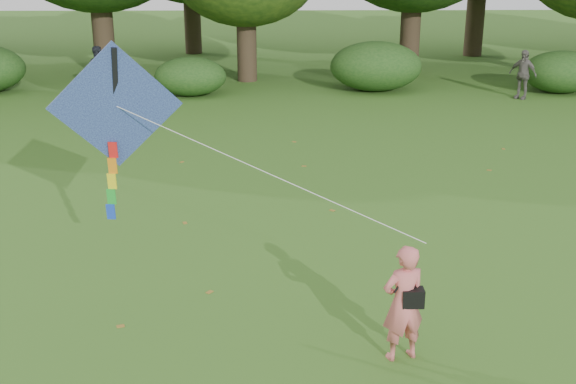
{
  "coord_description": "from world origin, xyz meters",
  "views": [
    {
      "loc": [
        -0.82,
        -9.6,
        5.62
      ],
      "look_at": [
        -0.62,
        2.0,
        1.5
      ],
      "focal_mm": 45.0,
      "sensor_mm": 36.0,
      "label": 1
    }
  ],
  "objects_px": {
    "flying_kite": "(116,110)",
    "bystander_left": "(100,71)",
    "man_kite_flyer": "(403,303)",
    "bystander_right": "(523,74)"
  },
  "relations": [
    {
      "from": "bystander_right",
      "to": "flying_kite",
      "type": "xyz_separation_m",
      "value": [
        -11.42,
        -15.05,
        2.22
      ]
    },
    {
      "from": "man_kite_flyer",
      "to": "bystander_left",
      "type": "xyz_separation_m",
      "value": [
        -8.28,
        18.01,
        0.05
      ]
    },
    {
      "from": "bystander_left",
      "to": "flying_kite",
      "type": "bearing_deg",
      "value": -109.09
    },
    {
      "from": "man_kite_flyer",
      "to": "flying_kite",
      "type": "distance_m",
      "value": 5.19
    },
    {
      "from": "flying_kite",
      "to": "bystander_left",
      "type": "bearing_deg",
      "value": 104.4
    },
    {
      "from": "man_kite_flyer",
      "to": "flying_kite",
      "type": "relative_size",
      "value": 0.31
    },
    {
      "from": "man_kite_flyer",
      "to": "bystander_right",
      "type": "xyz_separation_m",
      "value": [
        7.23,
        17.13,
        0.03
      ]
    },
    {
      "from": "man_kite_flyer",
      "to": "bystander_left",
      "type": "bearing_deg",
      "value": -83.15
    },
    {
      "from": "bystander_left",
      "to": "bystander_right",
      "type": "xyz_separation_m",
      "value": [
        15.51,
        -0.88,
        -0.02
      ]
    },
    {
      "from": "bystander_left",
      "to": "bystander_right",
      "type": "bearing_deg",
      "value": -36.74
    }
  ]
}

